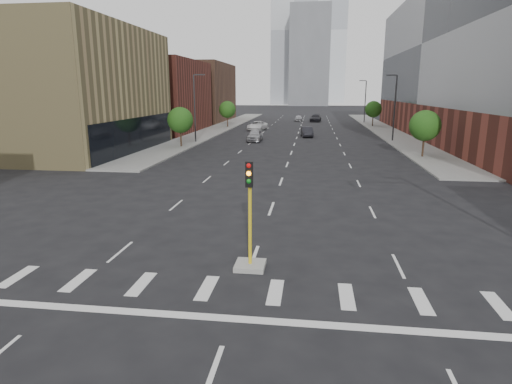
% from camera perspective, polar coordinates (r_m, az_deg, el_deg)
% --- Properties ---
extents(sidewalk_left_far, '(5.00, 92.00, 0.15)m').
position_cam_1_polar(sidewalk_left_far, '(83.10, -4.63, 8.59)').
color(sidewalk_left_far, gray).
rests_on(sidewalk_left_far, ground).
extents(sidewalk_right_far, '(5.00, 92.00, 0.15)m').
position_cam_1_polar(sidewalk_right_far, '(82.25, 16.49, 8.04)').
color(sidewalk_right_far, gray).
rests_on(sidewalk_right_far, ground).
extents(building_left_mid, '(20.00, 24.00, 14.00)m').
position_cam_1_polar(building_left_mid, '(55.65, -25.54, 12.14)').
color(building_left_mid, tan).
rests_on(building_left_mid, ground).
extents(building_left_far_a, '(20.00, 22.00, 12.00)m').
position_cam_1_polar(building_left_far_a, '(78.84, -15.10, 12.24)').
color(building_left_far_a, brown).
rests_on(building_left_far_a, ground).
extents(building_left_far_b, '(20.00, 24.00, 13.00)m').
position_cam_1_polar(building_left_far_b, '(103.37, -9.53, 12.96)').
color(building_left_far_b, brown).
rests_on(building_left_far_b, ground).
extents(building_right_main, '(24.00, 70.00, 22.00)m').
position_cam_1_polar(building_right_main, '(72.38, 30.64, 14.79)').
color(building_right_main, brown).
rests_on(building_right_main, ground).
extents(tower_left, '(22.00, 22.00, 70.00)m').
position_cam_1_polar(tower_left, '(228.92, 5.18, 20.40)').
color(tower_left, '#B2B7BC').
rests_on(tower_left, ground).
extents(tower_right, '(20.00, 20.00, 80.00)m').
position_cam_1_polar(tower_right, '(269.11, 9.67, 20.29)').
color(tower_right, '#B2B7BC').
rests_on(tower_right, ground).
extents(tower_mid, '(18.00, 18.00, 44.00)m').
position_cam_1_polar(tower_mid, '(207.53, 7.16, 17.47)').
color(tower_mid, slate).
rests_on(tower_mid, ground).
extents(median_traffic_signal, '(1.20, 1.20, 4.40)m').
position_cam_1_polar(median_traffic_signal, '(17.21, -0.81, -7.14)').
color(median_traffic_signal, '#999993').
rests_on(median_traffic_signal, ground).
extents(streetlight_right_a, '(1.60, 0.22, 9.07)m').
position_cam_1_polar(streetlight_right_a, '(62.98, 17.95, 10.97)').
color(streetlight_right_a, '#2D2D30').
rests_on(streetlight_right_a, ground).
extents(streetlight_right_b, '(1.60, 0.22, 9.07)m').
position_cam_1_polar(streetlight_right_b, '(97.62, 14.32, 11.85)').
color(streetlight_right_b, '#2D2D30').
rests_on(streetlight_right_b, ground).
extents(streetlight_left, '(1.60, 0.22, 9.07)m').
position_cam_1_polar(streetlight_left, '(59.14, -8.11, 11.35)').
color(streetlight_left, '#2D2D30').
rests_on(streetlight_left, ground).
extents(tree_left_near, '(3.20, 3.20, 4.85)m').
position_cam_1_polar(tree_left_near, '(54.60, -10.07, 9.42)').
color(tree_left_near, '#382619').
rests_on(tree_left_near, ground).
extents(tree_left_far, '(3.20, 3.20, 4.85)m').
position_cam_1_polar(tree_left_far, '(83.66, -3.84, 10.92)').
color(tree_left_far, '#382619').
rests_on(tree_left_far, ground).
extents(tree_right_near, '(3.20, 3.20, 4.85)m').
position_cam_1_polar(tree_right_near, '(48.53, 21.61, 8.22)').
color(tree_right_near, '#382619').
rests_on(tree_right_near, ground).
extents(tree_right_far, '(3.20, 3.20, 4.85)m').
position_cam_1_polar(tree_right_far, '(87.82, 15.39, 10.59)').
color(tree_right_far, '#382619').
rests_on(tree_right_far, ground).
extents(car_near_left, '(1.94, 4.75, 1.61)m').
position_cam_1_polar(car_near_left, '(60.60, -0.15, 7.55)').
color(car_near_left, '#9C9CA0').
rests_on(car_near_left, ground).
extents(car_mid_right, '(2.09, 4.72, 1.51)m').
position_cam_1_polar(car_mid_right, '(67.01, 6.81, 7.97)').
color(car_mid_right, black).
rests_on(car_mid_right, ground).
extents(car_far_left, '(3.52, 6.02, 1.57)m').
position_cam_1_polar(car_far_left, '(77.76, 0.18, 8.83)').
color(car_far_left, white).
rests_on(car_far_left, ground).
extents(car_deep_right, '(2.82, 5.79, 1.62)m').
position_cam_1_polar(car_deep_right, '(99.85, 7.96, 9.74)').
color(car_deep_right, black).
rests_on(car_deep_right, ground).
extents(car_distant, '(1.76, 4.18, 1.41)m').
position_cam_1_polar(car_distant, '(100.85, 5.71, 9.77)').
color(car_distant, '#ABABB0').
rests_on(car_distant, ground).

